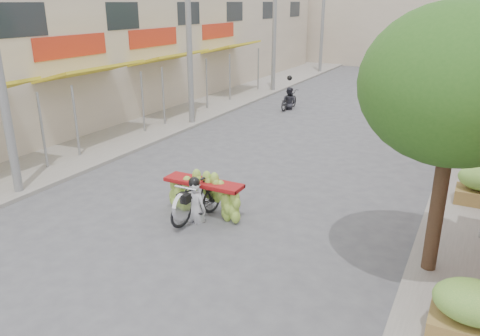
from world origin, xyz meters
name	(u,v)px	position (x,y,z in m)	size (l,w,h in m)	color
ground	(83,305)	(0.00, 0.00, 0.00)	(120.00, 120.00, 0.00)	#4F4F54
sidewalk_left	(198,107)	(-7.00, 15.00, 0.06)	(4.00, 60.00, 0.12)	gray
shophouse_row_left	(104,46)	(-11.98, 13.98, 3.00)	(9.77, 40.00, 6.00)	#B9A892
far_building	(414,23)	(0.00, 38.00, 3.50)	(20.00, 6.00, 7.00)	#B9A892
utility_pole_mid	(189,31)	(-5.40, 12.00, 4.03)	(0.60, 0.24, 8.00)	slate
utility_pole_far	(274,22)	(-5.40, 21.00, 4.03)	(0.60, 0.24, 8.00)	slate
utility_pole_back	(323,18)	(-5.40, 30.00, 4.03)	(0.60, 0.24, 8.00)	slate
street_tree_near	(456,85)	(5.40, 4.00, 3.78)	(3.40, 3.40, 5.25)	#3A2719
street_tree_mid	(476,43)	(5.40, 14.00, 3.78)	(3.40, 3.40, 5.25)	#3A2719
produce_crate_near	(472,309)	(6.20, 2.00, 0.71)	(1.20, 0.88, 1.16)	olive
banana_motorbike	(199,194)	(-0.04, 4.05, 0.67)	(2.20, 1.92, 1.94)	black
pedestrian	(475,127)	(5.81, 13.18, 0.94)	(0.88, 0.61, 1.64)	white
bg_motorbike_a	(289,95)	(-2.76, 16.92, 0.73)	(0.80, 1.70, 1.95)	black
bg_motorbike_b	(399,85)	(1.78, 21.89, 0.84)	(1.12, 1.81, 1.95)	black
bg_motorbike_c	(372,72)	(-0.72, 26.35, 0.79)	(1.04, 1.71, 1.95)	black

